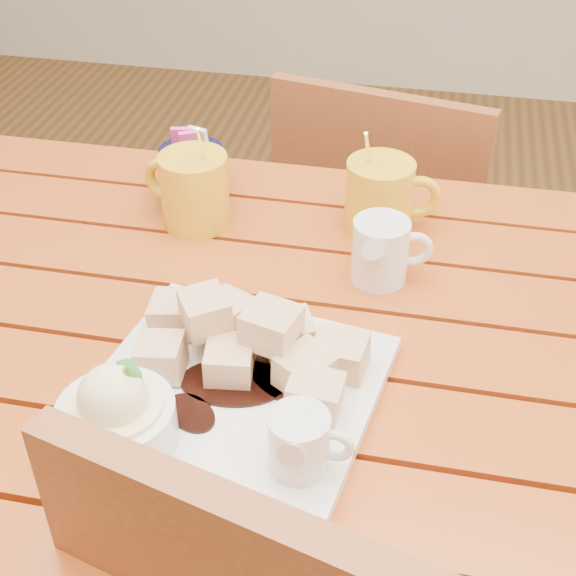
% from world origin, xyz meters
% --- Properties ---
extents(table, '(1.20, 0.79, 0.75)m').
position_xyz_m(table, '(0.00, 0.00, 0.64)').
color(table, '#A94215').
rests_on(table, ground).
extents(dessert_plate, '(0.33, 0.33, 0.12)m').
position_xyz_m(dessert_plate, '(-0.01, -0.14, 0.78)').
color(dessert_plate, white).
rests_on(dessert_plate, table).
extents(coffee_mug_left, '(0.13, 0.09, 0.16)m').
position_xyz_m(coffee_mug_left, '(-0.13, 0.20, 0.80)').
color(coffee_mug_left, gold).
rests_on(coffee_mug_left, table).
extents(coffee_mug_right, '(0.13, 0.09, 0.15)m').
position_xyz_m(coffee_mug_right, '(0.12, 0.24, 0.80)').
color(coffee_mug_right, gold).
rests_on(coffee_mug_right, table).
extents(cream_pitcher, '(0.10, 0.09, 0.09)m').
position_xyz_m(cream_pitcher, '(0.13, 0.12, 0.79)').
color(cream_pitcher, white).
rests_on(cream_pitcher, table).
extents(sugar_caddy, '(0.09, 0.09, 0.10)m').
position_xyz_m(sugar_caddy, '(-0.16, 0.29, 0.79)').
color(sugar_caddy, black).
rests_on(sugar_caddy, table).
extents(chair_far, '(0.46, 0.46, 0.82)m').
position_xyz_m(chair_far, '(0.11, 0.64, 0.46)').
color(chair_far, brown).
rests_on(chair_far, ground).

